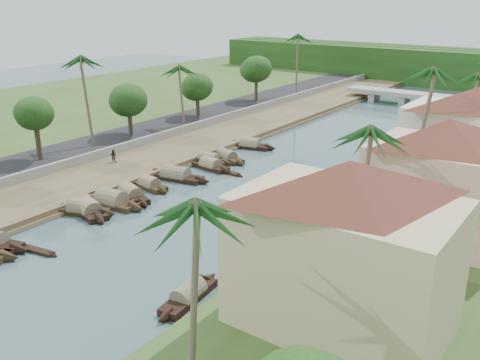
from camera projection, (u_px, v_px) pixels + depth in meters
The scene contains 38 objects.
ground at pixel (139, 246), 44.37m from camera, with size 220.00×220.00×0.00m, color #3E585E.
left_bank at pixel (164, 154), 68.38m from camera, with size 10.00×180.00×0.80m, color brown.
right_bank at pixel (444, 215), 49.07m from camera, with size 16.00×180.00×1.20m, color #304B1E.
road at pixel (118, 142), 72.96m from camera, with size 8.00×180.00×1.40m, color black.
retaining_wall at pixel (140, 142), 70.38m from camera, with size 0.40×180.00×1.10m, color gray.
far_left_fill at pixel (7, 117), 87.54m from camera, with size 45.00×220.00×1.35m, color #304B1E.
treeline at pixel (462, 68), 119.78m from camera, with size 120.00×14.00×8.00m.
bridge at pixel (421, 97), 99.05m from camera, with size 28.00×4.00×2.40m.
building_near at pixel (344, 245), 30.28m from camera, with size 14.85×14.85×10.20m.
building_mid at pixel (443, 178), 42.09m from camera, with size 14.11×14.11×9.70m.
building_far at pixel (474, 136), 53.30m from camera, with size 15.59×15.59×10.20m.
sampan_4 at pixel (82, 210), 50.80m from camera, with size 7.25×3.92×2.06m.
sampan_5 at pixel (90, 211), 50.63m from camera, with size 7.11×3.73×2.22m.
sampan_6 at pixel (111, 201), 52.84m from camera, with size 8.43×2.75×2.44m.
sampan_7 at pixel (131, 195), 54.66m from camera, with size 7.81×3.92×2.07m.
sampan_8 at pixel (150, 185), 57.39m from camera, with size 6.27×2.26×1.94m.
sampan_9 at pixel (176, 176), 60.22m from camera, with size 9.20×3.34×2.27m.
sampan_10 at pixel (208, 160), 66.02m from camera, with size 6.91×2.75×1.91m.
sampan_11 at pixel (210, 166), 63.82m from camera, with size 6.94×2.27×1.99m.
sampan_12 at pixel (227, 157), 67.33m from camera, with size 7.85×3.69×1.90m.
sampan_13 at pixel (250, 145), 72.45m from camera, with size 7.85×3.31×2.12m.
sampan_14 at pixel (189, 295), 36.43m from camera, with size 2.21×7.40×1.82m.
sampan_15 at pixel (277, 248), 43.18m from camera, with size 2.00×7.46×2.01m.
sampan_16 at pixel (378, 178), 59.47m from camera, with size 2.80×7.16×1.78m.
canoe_1 at pixel (38, 251), 43.33m from camera, with size 4.39×1.41×0.70m.
canoe_2 at pixel (227, 172), 62.47m from camera, with size 5.01×1.05×0.72m.
palm_0 at pixel (188, 207), 24.43m from camera, with size 3.20×3.20×11.19m.
palm_1 at pixel (365, 132), 37.58m from camera, with size 3.20×3.20×11.24m.
palm_2 at pixel (424, 72), 49.14m from camera, with size 3.20×3.20×13.66m.
palm_3 at pixel (474, 77), 61.22m from camera, with size 3.20×3.20×11.38m.
palm_5 at pixel (84, 60), 65.22m from camera, with size 3.20×3.20×12.57m.
palm_6 at pixel (181, 69), 76.74m from camera, with size 3.20×3.20×10.01m.
palm_8 at pixel (298, 37), 98.67m from camera, with size 3.20×3.20×12.68m.
tree_2 at pixel (35, 114), 61.06m from camera, with size 4.37×4.37×7.29m.
tree_3 at pixel (129, 101), 72.35m from camera, with size 5.14×5.14×6.91m.
tree_4 at pixel (197, 88), 83.50m from camera, with size 4.89×4.89×6.64m.
tree_5 at pixel (256, 70), 95.84m from camera, with size 5.42×5.42×7.85m.
person_far at pixel (113, 156), 63.58m from camera, with size 0.77×0.60×1.58m, color #2D2820.
Camera 1 is at (30.14, -27.69, 19.86)m, focal length 40.00 mm.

